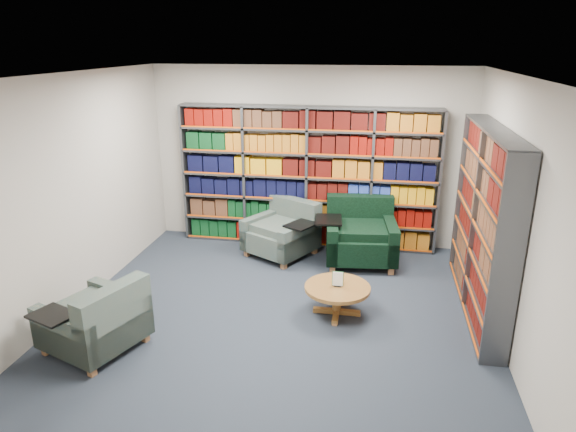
% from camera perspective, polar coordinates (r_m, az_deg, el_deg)
% --- Properties ---
extents(room_shell, '(5.02, 5.02, 2.82)m').
position_cam_1_polar(room_shell, '(5.77, -1.04, 1.40)').
color(room_shell, '#202531').
rests_on(room_shell, ground).
extents(bookshelf_back, '(4.00, 0.28, 2.20)m').
position_cam_1_polar(bookshelf_back, '(8.08, 2.16, 4.24)').
color(bookshelf_back, '#47494F').
rests_on(bookshelf_back, ground).
extents(bookshelf_right, '(0.28, 2.50, 2.20)m').
position_cam_1_polar(bookshelf_right, '(6.46, 20.90, -0.76)').
color(bookshelf_right, '#47494F').
rests_on(bookshelf_right, ground).
extents(chair_teal_left, '(1.22, 1.22, 0.82)m').
position_cam_1_polar(chair_teal_left, '(7.91, -0.38, -1.90)').
color(chair_teal_left, '#012336').
rests_on(chair_teal_left, ground).
extents(chair_green_right, '(1.24, 1.11, 0.92)m').
position_cam_1_polar(chair_green_right, '(7.76, 8.00, -2.21)').
color(chair_green_right, black).
rests_on(chair_green_right, ground).
extents(chair_teal_front, '(1.12, 1.16, 0.79)m').
position_cam_1_polar(chair_teal_front, '(5.85, -20.27, -11.12)').
color(chair_teal_front, '#012336').
rests_on(chair_teal_front, ground).
extents(coffee_table, '(0.79, 0.79, 0.55)m').
position_cam_1_polar(coffee_table, '(6.21, 5.50, -8.40)').
color(coffee_table, olive).
rests_on(coffee_table, ground).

